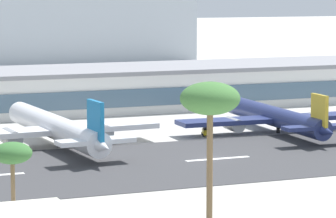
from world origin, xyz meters
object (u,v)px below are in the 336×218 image
at_px(service_baggage_tug_2, 207,131).
at_px(airliner_blue_tail_gate_0, 58,129).
at_px(distant_hotel_block, 13,21).
at_px(palm_tree_2, 12,155).
at_px(palm_tree_0, 210,101).
at_px(airliner_gold_tail_gate_1, 278,118).
at_px(terminal_building, 104,88).

bearing_deg(service_baggage_tug_2, airliner_blue_tail_gate_0, -69.44).
bearing_deg(distant_hotel_block, palm_tree_2, -102.29).
height_order(airliner_blue_tail_gate_0, service_baggage_tug_2, airliner_blue_tail_gate_0).
xyz_separation_m(service_baggage_tug_2, palm_tree_2, (-52.86, -62.04, 9.01)).
relative_size(palm_tree_0, palm_tree_2, 1.55).
bearing_deg(palm_tree_0, airliner_gold_tail_gate_1, 55.09).
height_order(airliner_gold_tail_gate_1, palm_tree_0, palm_tree_0).
height_order(distant_hotel_block, palm_tree_2, distant_hotel_block).
xyz_separation_m(palm_tree_0, palm_tree_2, (-24.86, 1.78, -5.55)).
distance_m(terminal_building, airliner_gold_tail_gate_1, 54.55).
distance_m(terminal_building, service_baggage_tug_2, 48.64).
height_order(terminal_building, service_baggage_tug_2, terminal_building).
distance_m(airliner_gold_tail_gate_1, palm_tree_2, 90.96).
xyz_separation_m(airliner_blue_tail_gate_0, palm_tree_2, (-21.45, -59.80, 6.58)).
height_order(distant_hotel_block, airliner_gold_tail_gate_1, distant_hotel_block).
bearing_deg(palm_tree_0, terminal_building, 79.12).
bearing_deg(distant_hotel_block, terminal_building, -93.55).
height_order(airliner_gold_tail_gate_1, palm_tree_2, palm_tree_2).
distance_m(terminal_building, palm_tree_2, 119.54).
bearing_deg(palm_tree_0, palm_tree_2, 175.90).
bearing_deg(palm_tree_2, distant_hotel_block, 77.71).
relative_size(airliner_gold_tail_gate_1, service_baggage_tug_2, 13.35).
height_order(distant_hotel_block, airliner_blue_tail_gate_0, distant_hotel_block).
distance_m(service_baggage_tug_2, palm_tree_0, 71.20).
bearing_deg(distant_hotel_block, airliner_gold_tail_gate_1, -86.25).
relative_size(service_baggage_tug_2, palm_tree_2, 0.30).
bearing_deg(airliner_blue_tail_gate_0, distant_hotel_block, -14.13).
bearing_deg(terminal_building, palm_tree_0, -100.88).
relative_size(distant_hotel_block, service_baggage_tug_2, 40.98).
relative_size(terminal_building, airliner_blue_tail_gate_0, 3.84).
height_order(airliner_gold_tail_gate_1, service_baggage_tug_2, airliner_gold_tail_gate_1).
relative_size(airliner_blue_tail_gate_0, palm_tree_0, 2.90).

